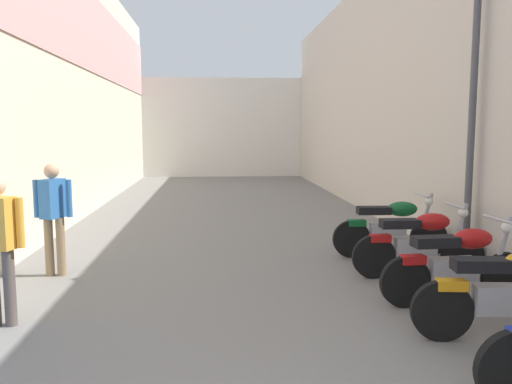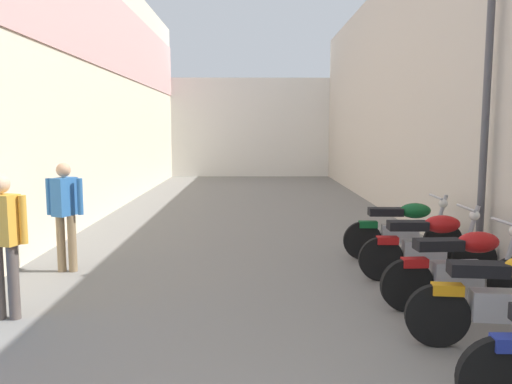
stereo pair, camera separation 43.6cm
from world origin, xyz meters
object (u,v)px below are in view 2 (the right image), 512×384
Objects in this scene: motorcycle_fifth at (429,245)px; street_lamp at (482,65)px; motorcycle_fourth at (462,267)px; motorcycle_sixth at (404,228)px; pedestrian_further_down at (65,209)px; pedestrian_mid_alley at (3,236)px; motorcycle_third at (509,297)px.

street_lamp is at bearing 19.81° from motorcycle_fifth.
motorcycle_fourth is 1.00× the size of motorcycle_sixth.
motorcycle_sixth is 1.18× the size of pedestrian_further_down.
motorcycle_fourth is 1.12m from motorcycle_fifth.
pedestrian_mid_alley is 1.87m from pedestrian_further_down.
motorcycle_third and motorcycle_fourth have the same top height.
motorcycle_fourth is at bearing -17.93° from pedestrian_further_down.
motorcycle_sixth is at bearing 26.56° from pedestrian_mid_alley.
street_lamp is at bearing 73.90° from motorcycle_third.
motorcycle_third is 1.18× the size of pedestrian_further_down.
pedestrian_mid_alley is 6.27m from street_lamp.
motorcycle_third is at bearing -106.10° from street_lamp.
motorcycle_fourth is 5.04m from pedestrian_mid_alley.
motorcycle_third is 1.18× the size of pedestrian_mid_alley.
pedestrian_mid_alley is (-5.02, 0.82, 0.42)m from motorcycle_third.
motorcycle_sixth is (0.00, 3.33, 0.00)m from motorcycle_third.
motorcycle_sixth is at bearing 7.21° from pedestrian_further_down.
motorcycle_fourth is 5.31m from pedestrian_further_down.
pedestrian_further_down is (-5.04, 2.70, 0.42)m from motorcycle_third.
pedestrian_further_down is at bearing 177.44° from street_lamp.
motorcycle_sixth is 5.09m from pedestrian_further_down.
motorcycle_sixth is 1.18× the size of pedestrian_mid_alley.
motorcycle_fifth is 2.51m from street_lamp.
street_lamp is (5.73, 1.62, 1.98)m from pedestrian_mid_alley.
motorcycle_sixth is at bearing 90.00° from motorcycle_third.
pedestrian_mid_alley is (-5.02, -2.51, 0.42)m from motorcycle_sixth.
motorcycle_third is 3.49m from street_lamp.
motorcycle_fifth is at bearing -160.19° from street_lamp.
motorcycle_fourth is 1.18× the size of pedestrian_mid_alley.
motorcycle_third is 1.00× the size of motorcycle_fifth.
motorcycle_fifth is 0.37× the size of street_lamp.
street_lamp reaches higher than motorcycle_fifth.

